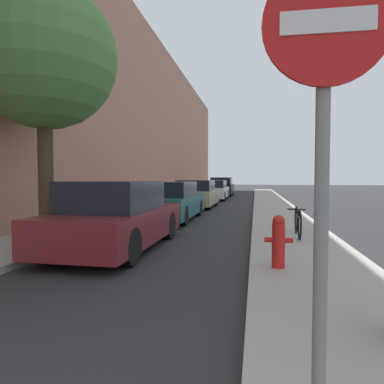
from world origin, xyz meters
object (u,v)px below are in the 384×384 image
at_px(parked_car_maroon, 117,217).
at_px(street_tree_near, 44,57).
at_px(parked_car_white, 214,190).
at_px(parked_car_teal, 171,202).
at_px(parked_car_champagne, 196,194).
at_px(parked_car_black, 222,187).
at_px(traffic_sign_post, 324,98).
at_px(bicycle, 298,222).
at_px(fire_hydrant, 279,240).

xyz_separation_m(parked_car_maroon, street_tree_near, (-1.79, 0.20, 3.53)).
bearing_deg(street_tree_near, parked_car_white, 83.28).
relative_size(parked_car_teal, parked_car_champagne, 1.09).
bearing_deg(parked_car_black, traffic_sign_post, -83.30).
xyz_separation_m(parked_car_teal, bicycle, (3.99, -3.38, -0.19)).
xyz_separation_m(street_tree_near, bicycle, (5.66, 1.42, -3.74)).
relative_size(parked_car_black, bicycle, 2.43).
xyz_separation_m(parked_car_champagne, traffic_sign_post, (3.28, -15.15, 1.23)).
relative_size(parked_car_maroon, street_tree_near, 0.72).
xyz_separation_m(parked_car_black, traffic_sign_post, (3.12, -26.54, 1.16)).
relative_size(fire_hydrant, bicycle, 0.50).
distance_m(parked_car_teal, fire_hydrant, 7.17).
relative_size(street_tree_near, fire_hydrant, 7.02).
bearing_deg(parked_car_black, parked_car_teal, -90.66).
distance_m(parked_car_teal, parked_car_black, 16.63).
relative_size(parked_car_teal, traffic_sign_post, 1.72).
distance_m(parked_car_white, street_tree_near, 16.50).
bearing_deg(traffic_sign_post, parked_car_black, 94.84).
bearing_deg(fire_hydrant, parked_car_black, 97.82).
xyz_separation_m(parked_car_maroon, fire_hydrant, (3.23, -1.33, -0.14)).
bearing_deg(parked_car_maroon, bicycle, 22.74).
height_order(parked_car_champagne, traffic_sign_post, traffic_sign_post).
bearing_deg(traffic_sign_post, parked_car_teal, 106.60).
xyz_separation_m(parked_car_black, street_tree_near, (-1.86, -21.43, 3.47)).
distance_m(parked_car_champagne, street_tree_near, 10.77).
xyz_separation_m(parked_car_teal, street_tree_near, (-1.67, -4.80, 3.55)).
bearing_deg(parked_car_maroon, street_tree_near, 173.52).
height_order(parked_car_teal, parked_car_white, parked_car_teal).
bearing_deg(fire_hydrant, parked_car_champagne, 106.02).
bearing_deg(fire_hydrant, traffic_sign_post, -90.58).
distance_m(parked_car_teal, traffic_sign_post, 10.53).
relative_size(parked_car_champagne, parked_car_white, 0.94).
relative_size(parked_car_teal, parked_car_black, 1.15).
xyz_separation_m(parked_car_teal, traffic_sign_post, (3.31, -9.92, 1.24)).
height_order(parked_car_champagne, parked_car_black, parked_car_black).
bearing_deg(parked_car_white, parked_car_teal, -91.09).
distance_m(street_tree_near, traffic_sign_post, 7.51).
bearing_deg(parked_car_maroon, parked_car_champagne, 90.48).
height_order(street_tree_near, traffic_sign_post, street_tree_near).
height_order(parked_car_teal, parked_car_black, parked_car_black).
relative_size(parked_car_champagne, parked_car_black, 1.05).
distance_m(parked_car_maroon, fire_hydrant, 3.50).
bearing_deg(bicycle, parked_car_teal, 141.92).
relative_size(parked_car_white, bicycle, 2.73).
height_order(parked_car_white, parked_car_black, parked_car_black).
bearing_deg(traffic_sign_post, parked_car_champagne, 100.37).
bearing_deg(parked_car_black, street_tree_near, -94.97).
distance_m(parked_car_maroon, parked_car_champagne, 10.23).
height_order(parked_car_champagne, street_tree_near, street_tree_near).
height_order(parked_car_maroon, street_tree_near, street_tree_near).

